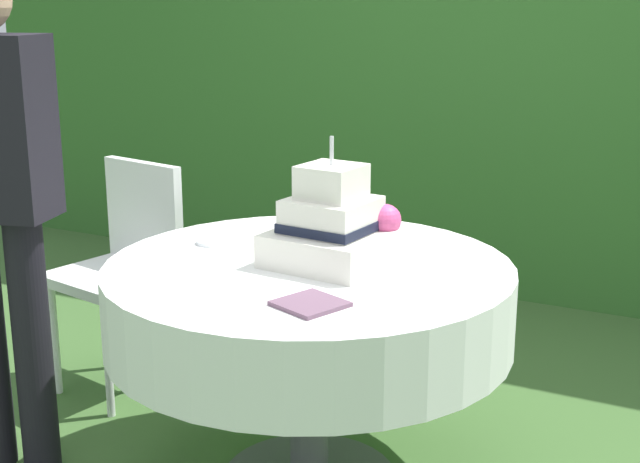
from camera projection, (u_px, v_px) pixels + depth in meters
The scene contains 7 objects.
foliage_hedge at pixel (521, 37), 4.47m from camera, with size 6.62×0.53×2.62m, color #336628.
cake_table at pixel (309, 304), 2.68m from camera, with size 1.24×1.24×0.73m.
wedding_cake at pixel (334, 228), 2.63m from camera, with size 0.36×0.36×0.39m.
serving_plate_near at pixel (318, 230), 3.00m from camera, with size 0.13×0.13×0.01m, color white.
serving_plate_far at pixel (211, 242), 2.86m from camera, with size 0.10×0.10×0.01m, color white.
napkin_stack at pixel (310, 304), 2.29m from camera, with size 0.16×0.16×0.01m, color #6B4C60.
garden_chair at pixel (126, 254), 3.41m from camera, with size 0.47×0.47×0.89m.
Camera 1 is at (1.19, -2.23, 1.50)m, focal length 49.51 mm.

